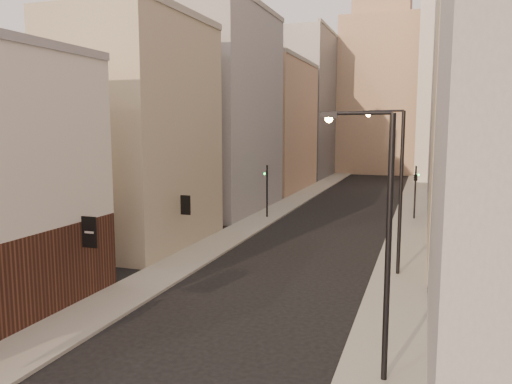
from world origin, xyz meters
name	(u,v)px	position (x,y,z in m)	size (l,w,h in m)	color
sidewalk_left	(305,195)	(-6.50, 55.00, 0.07)	(3.00, 140.00, 0.15)	gray
sidewalk_right	(414,200)	(6.50, 55.00, 0.07)	(3.00, 140.00, 0.15)	gray
left_bldg_beige	(138,134)	(-12.00, 26.00, 8.00)	(8.00, 12.00, 16.00)	#B3A88D
left_bldg_grey	(223,112)	(-12.00, 42.00, 10.00)	(8.00, 16.00, 20.00)	gray
left_bldg_tan	(274,127)	(-12.00, 60.00, 8.50)	(8.00, 18.00, 17.00)	tan
left_bldg_wingrid	(308,106)	(-12.00, 80.00, 12.00)	(8.00, 20.00, 24.00)	gray
right_bldg_beige	(501,104)	(12.00, 30.00, 10.00)	(8.00, 16.00, 20.00)	#B3A88D
right_bldg_wingrid	(475,82)	(12.00, 50.00, 13.00)	(8.00, 20.00, 26.00)	gray
highrise	(507,8)	(18.00, 78.00, 25.66)	(21.00, 23.00, 51.20)	gray
clock_tower	(381,77)	(-1.00, 92.00, 17.63)	(14.00, 14.00, 44.90)	tan
white_tower	(446,60)	(10.00, 78.00, 18.61)	(8.00, 8.00, 41.50)	silver
streetlamp_near	(381,232)	(6.39, 10.94, 5.17)	(2.37, 0.41, 9.05)	black
streetlamp_mid	(397,182)	(6.15, 23.78, 5.42)	(2.41, 0.94, 9.50)	black
traffic_light_left	(267,182)	(-6.28, 38.66, 3.44)	(0.53, 0.39, 5.00)	black
traffic_light_right	(416,179)	(6.85, 42.22, 3.78)	(0.67, 0.67, 5.00)	black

